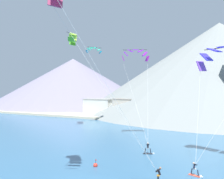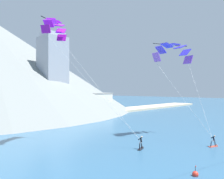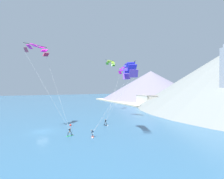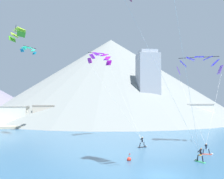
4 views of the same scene
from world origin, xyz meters
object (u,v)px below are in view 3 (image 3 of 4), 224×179
Objects in this scene: kitesurfer_near_trail at (71,133)px; parafoil_kite_near_lead at (129,69)px; kitesurfer_mid_center at (106,123)px; race_marker_buoy at (70,125)px; parafoil_kite_near_trail at (37,49)px; parafoil_kite_distant_low_drift at (111,62)px; parafoil_kite_mid_center at (126,70)px; kitesurfer_near_lead at (92,135)px; parafoil_kite_distant_high_outer at (128,67)px.

kitesurfer_near_trail is 18.60m from parafoil_kite_near_lead.
race_marker_buoy is (-4.04, -8.81, -0.40)m from kitesurfer_mid_center.
parafoil_kite_distant_low_drift is (-19.87, 29.50, 2.03)m from parafoil_kite_near_trail.
kitesurfer_near_lead is at bearing -49.76° from parafoil_kite_mid_center.
race_marker_buoy is at bearing 93.49° from parafoil_kite_near_trail.
kitesurfer_near_trail reaches higher than race_marker_buoy.
kitesurfer_near_trail is 28.31m from parafoil_kite_mid_center.
kitesurfer_mid_center is 0.13× the size of parafoil_kite_near_lead.
kitesurfer_near_lead is 46.17m from parafoil_kite_distant_high_outer.
parafoil_kite_mid_center is (-16.71, 9.42, 2.26)m from parafoil_kite_near_lead.
parafoil_kite_near_lead is 22.30m from race_marker_buoy.
kitesurfer_near_trail is 11.40m from kitesurfer_mid_center.
race_marker_buoy is at bearing -48.01° from parafoil_kite_distant_low_drift.
kitesurfer_near_lead is at bearing 50.21° from kitesurfer_near_trail.
parafoil_kite_mid_center is at bearing -8.37° from parafoil_kite_distant_low_drift.
kitesurfer_near_lead is 0.09× the size of parafoil_kite_near_trail.
parafoil_kite_distant_high_outer reaches higher than kitesurfer_near_trail.
kitesurfer_near_trail is 21.80m from parafoil_kite_near_trail.
parafoil_kite_distant_high_outer is at bearing 136.93° from kitesurfer_mid_center.
parafoil_kite_near_trail is 3.37× the size of parafoil_kite_distant_low_drift.
kitesurfer_near_lead is 10.21m from kitesurfer_mid_center.
parafoil_kite_near_lead is at bearing 4.40° from kitesurfer_mid_center.
parafoil_kite_distant_high_outer reaches higher than parafoil_kite_mid_center.
parafoil_kite_mid_center is at bearing 97.06° from race_marker_buoy.
parafoil_kite_distant_low_drift reaches higher than parafoil_kite_near_trail.
kitesurfer_near_lead is 27.24m from parafoil_kite_mid_center.
kitesurfer_near_trail is at bearing -10.57° from race_marker_buoy.
kitesurfer_near_trail is 8.80m from race_marker_buoy.
parafoil_kite_distant_low_drift is (-28.02, 23.14, 21.22)m from kitesurfer_near_trail.
kitesurfer_near_lead is 0.42× the size of parafoil_kite_distant_high_outer.
parafoil_kite_near_trail reaches higher than kitesurfer_near_trail.
kitesurfer_near_trail is 46.60m from parafoil_kite_distant_high_outer.
parafoil_kite_near_trail reaches higher than kitesurfer_near_lead.
parafoil_kite_near_trail reaches higher than parafoil_kite_mid_center.
parafoil_kite_distant_low_drift reaches higher than kitesurfer_near_lead.
parafoil_kite_mid_center is at bearing 150.59° from parafoil_kite_near_lead.
parafoil_kite_distant_low_drift reaches higher than kitesurfer_mid_center.
race_marker_buoy is (-14.35, -9.61, -14.11)m from parafoil_kite_near_lead.
kitesurfer_near_trail is (-3.21, -3.85, 0.11)m from kitesurfer_near_lead.
parafoil_kite_mid_center is (-14.21, 16.79, 16.06)m from kitesurfer_near_lead.
parafoil_kite_distant_high_outer is 41.04m from race_marker_buoy.
parafoil_kite_distant_low_drift is (-31.23, 19.29, 21.33)m from kitesurfer_near_lead.
kitesurfer_near_lead is 0.31× the size of parafoil_kite_distant_low_drift.
parafoil_kite_distant_low_drift is at bearing 160.53° from parafoil_kite_near_lead.
parafoil_kite_distant_high_outer reaches higher than kitesurfer_near_lead.
kitesurfer_near_lead is at bearing -42.34° from parafoil_kite_distant_high_outer.
parafoil_kite_distant_low_drift reaches higher than parafoil_kite_distant_high_outer.
kitesurfer_near_trail is 0.09× the size of parafoil_kite_near_trail.
parafoil_kite_distant_high_outer is (-30.85, 28.11, 19.76)m from kitesurfer_near_lead.
parafoil_kite_near_lead is at bearing 33.79° from race_marker_buoy.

